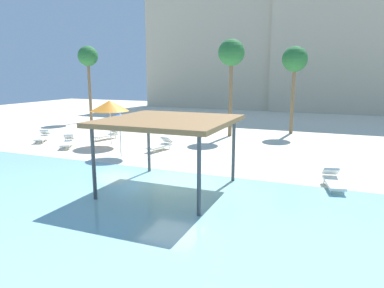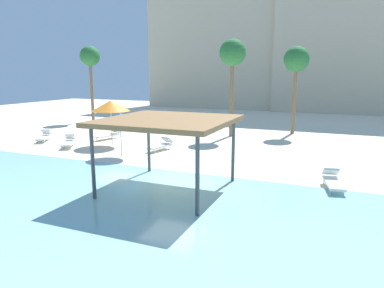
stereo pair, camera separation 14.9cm
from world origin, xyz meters
The scene contains 15 objects.
ground_plane centered at (0.00, 0.00, 0.00)m, with size 80.00×80.00×0.00m, color beige.
lagoon_water centered at (0.00, -5.25, 0.02)m, with size 44.00×13.50×0.04m, color #8CC6CC.
shade_pavilion centered at (0.37, -1.03, 2.72)m, with size 4.78×4.78×2.88m.
beach_umbrella_blue_2 centered at (-4.67, 3.19, 2.17)m, with size 1.98×1.98×2.45m.
beach_umbrella_orange_3 centered at (-7.10, 5.74, 2.56)m, with size 2.47×2.47×2.90m.
lounge_chair_0 centered at (6.41, 1.71, 0.33)m, with size 0.97×1.98×0.74m.
lounge_chair_1 centered at (-9.30, 4.19, 0.33)m, with size 1.50×1.93×0.74m.
lounge_chair_3 centered at (-8.59, 7.42, 0.33)m, with size 1.02×1.98×0.74m.
lounge_chair_4 centered at (-3.39, 5.56, 0.33)m, with size 0.99×1.98×0.74m.
lounge_chair_5 centered at (-12.25, 5.09, 0.33)m, with size 1.42×1.96×0.74m.
palm_tree_0 centered at (-15.96, 15.13, 6.03)m, with size 1.90×1.90×7.19m.
palm_tree_1 centered at (-0.89, 11.95, 5.87)m, with size 1.90×1.90×7.02m.
palm_tree_2 centered at (3.21, 14.90, 5.49)m, with size 1.90×1.90×6.61m.
hotel_block_0 centered at (-8.69, 35.30, 9.17)m, with size 20.00×8.09×18.34m, color beige.
hotel_block_1 centered at (9.80, 36.18, 10.06)m, with size 22.31×11.12×20.13m, color beige.
Camera 1 is at (6.25, -13.13, 4.56)m, focal length 32.91 mm.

